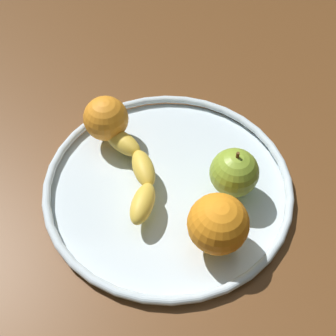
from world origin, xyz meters
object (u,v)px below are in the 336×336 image
(apple, at_px, (234,173))
(orange_front_right, at_px, (106,119))
(fruit_bowl, at_px, (168,184))
(banana, at_px, (135,168))
(orange_back_right, at_px, (218,224))

(apple, distance_m, orange_front_right, 0.21)
(fruit_bowl, xyz_separation_m, banana, (0.01, 0.05, 0.02))
(orange_front_right, bearing_deg, banana, -151.65)
(apple, xyz_separation_m, orange_front_right, (0.11, 0.18, 0.00))
(fruit_bowl, bearing_deg, orange_back_right, -148.08)
(fruit_bowl, relative_size, banana, 2.01)
(orange_back_right, bearing_deg, fruit_bowl, 31.92)
(apple, relative_size, orange_back_right, 0.97)
(fruit_bowl, bearing_deg, orange_front_right, 44.46)
(banana, bearing_deg, apple, -116.08)
(fruit_bowl, height_order, orange_back_right, orange_back_right)
(orange_front_right, bearing_deg, apple, -120.41)
(apple, bearing_deg, orange_front_right, 59.59)
(orange_back_right, height_order, orange_front_right, orange_back_right)
(fruit_bowl, relative_size, apple, 4.76)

